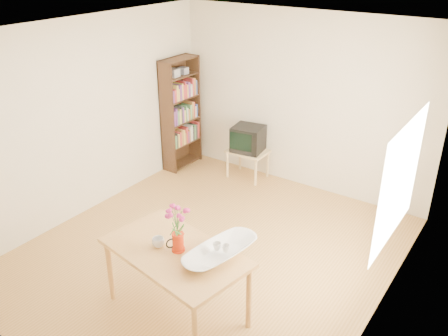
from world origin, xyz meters
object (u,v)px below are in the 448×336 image
Objects in this scene: mug at (158,242)px; bowl at (220,232)px; table at (175,258)px; television at (249,138)px; pitcher at (178,243)px.

bowl is (0.57, 0.22, 0.21)m from mug.
television is (-1.05, 3.02, -0.01)m from table.
television reaches higher than mug.
television is (-1.45, 2.83, -0.34)m from bowl.
pitcher is 3.19m from television.
pitcher is 0.21m from mug.
pitcher is at bearing 167.64° from mug.
mug is 0.22× the size of bowl.
mug is 3.18m from television.
bowl is at bearing -71.65° from television.
table is 7.86× the size of pitcher.
table is 0.55m from bowl.
pitcher is at bearing 55.12° from table.
bowl is at bearing 35.02° from table.
bowl is at bearing 54.22° from pitcher.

